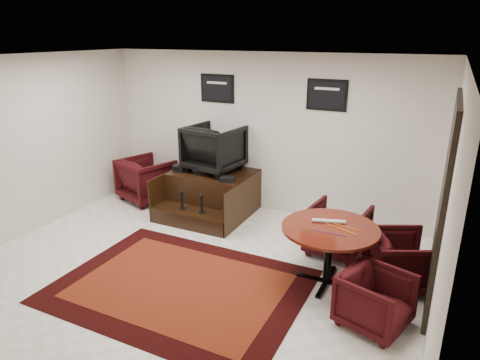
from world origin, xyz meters
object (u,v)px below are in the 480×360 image
at_px(shine_chair, 214,146).
at_px(armchair_side, 147,177).
at_px(shine_podium, 211,194).
at_px(table_chair_back, 338,227).
at_px(table_chair_corner, 376,298).
at_px(meeting_table, 330,234).
at_px(table_chair_window, 401,258).

xyz_separation_m(shine_chair, armchair_side, (-1.42, -0.15, -0.75)).
height_order(shine_podium, table_chair_back, table_chair_back).
relative_size(shine_podium, table_chair_corner, 2.13).
bearing_deg(meeting_table, armchair_side, 160.66).
bearing_deg(shine_podium, table_chair_corner, -32.03).
relative_size(armchair_side, table_chair_window, 1.18).
height_order(meeting_table, table_chair_window, meeting_table).
relative_size(shine_chair, table_chair_corner, 1.30).
relative_size(armchair_side, meeting_table, 0.75).
bearing_deg(armchair_side, meeting_table, 179.59).
xyz_separation_m(armchair_side, meeting_table, (3.93, -1.38, 0.24)).
xyz_separation_m(armchair_side, table_chair_back, (3.85, -0.52, -0.05)).
bearing_deg(shine_podium, meeting_table, -28.91).
distance_m(shine_podium, table_chair_window, 3.51).
bearing_deg(armchair_side, table_chair_back, -168.70).
relative_size(table_chair_back, table_chair_corner, 1.16).
bearing_deg(shine_podium, table_chair_window, -17.05).
height_order(shine_chair, armchair_side, shine_chair).
relative_size(table_chair_back, table_chair_window, 1.05).
height_order(shine_chair, table_chair_corner, shine_chair).
bearing_deg(armchair_side, table_chair_corner, 175.56).
distance_m(shine_chair, armchair_side, 1.62).
distance_m(shine_podium, shine_chair, 0.87).
distance_m(armchair_side, table_chair_back, 3.88).
distance_m(meeting_table, table_chair_corner, 0.99).
bearing_deg(shine_chair, table_chair_back, 172.42).
bearing_deg(shine_chair, table_chair_window, 168.51).
relative_size(shine_chair, table_chair_window, 1.17).
relative_size(meeting_table, table_chair_window, 1.56).
height_order(shine_podium, table_chair_window, table_chair_window).
distance_m(armchair_side, meeting_table, 4.17).
distance_m(shine_podium, meeting_table, 2.89).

